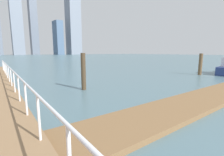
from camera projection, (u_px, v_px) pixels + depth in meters
ground_plane at (44, 76)px, 16.03m from camera, size 300.00×300.00×0.00m
floating_dock at (204, 99)px, 7.99m from camera, size 15.84×2.00×0.18m
boardwalk_railing at (18, 81)px, 6.40m from camera, size 0.06×28.97×1.08m
dock_piling_0 at (200, 64)px, 16.78m from camera, size 0.36×0.36×2.23m
dock_piling_2 at (83, 72)px, 10.10m from camera, size 0.29×0.29×2.32m
skyline_tower_3 at (15, 1)px, 127.15m from camera, size 8.62×10.65×83.93m
skyline_tower_4 at (33, 20)px, 152.69m from camera, size 6.70×11.36×64.18m
skyline_tower_5 at (58, 38)px, 150.87m from camera, size 7.21×11.27×30.91m
skyline_tower_6 at (73, 12)px, 158.48m from camera, size 12.34×13.07×82.61m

